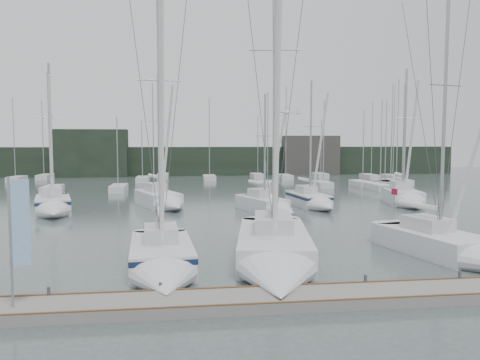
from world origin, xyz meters
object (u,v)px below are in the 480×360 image
Objects in this scene: sailboat_mid_a at (53,207)px; buoy_c at (148,228)px; sailboat_near_left at (163,263)px; sailboat_mid_e at (406,199)px; buoy_b at (284,217)px; sailboat_near_center at (275,258)px; sailboat_mid_c at (271,206)px; sailboat_mid_d at (314,201)px; sailboat_mid_b at (164,201)px; sailboat_near_right at (461,250)px; dock_banner at (17,230)px.

buoy_c is (8.07, -7.20, -0.66)m from sailboat_mid_a.
buoy_c is at bearing 93.01° from sailboat_near_left.
buoy_b is (-12.70, -5.01, -0.64)m from sailboat_mid_e.
sailboat_mid_a is (-14.62, 18.72, 0.05)m from sailboat_near_center.
sailboat_mid_d is (4.47, 2.50, 0.03)m from sailboat_mid_c.
sailboat_mid_b is (8.85, 2.68, -0.03)m from sailboat_mid_a.
sailboat_mid_d is at bearing 29.99° from buoy_c.
sailboat_near_right is 1.13× the size of sailboat_mid_a.
sailboat_mid_a is (-24.10, 18.25, 0.09)m from sailboat_near_right.
sailboat_mid_c is at bearing 60.58° from sailboat_near_left.
sailboat_mid_c reaches higher than buoy_c.
sailboat_near_center is 22.17m from sailboat_mid_b.
sailboat_mid_a is 0.97× the size of sailboat_mid_e.
sailboat_mid_d is (7.63, 19.71, -0.02)m from sailboat_near_center.
sailboat_mid_c is at bearing -19.66° from sailboat_mid_a.
sailboat_near_center reaches higher than sailboat_mid_b.
sailboat_near_right is at bearing -91.53° from sailboat_mid_d.
sailboat_near_left is 0.99× the size of sailboat_near_right.
sailboat_near_left reaches higher than sailboat_mid_c.
sailboat_near_right is at bearing -51.92° from sailboat_mid_a.
sailboat_near_left is 1.14× the size of sailboat_mid_b.
sailboat_mid_c is 13.61m from sailboat_mid_e.
sailboat_near_left is 1.20× the size of sailboat_mid_d.
sailboat_mid_d is at bearing -27.75° from sailboat_mid_b.
sailboat_near_center is at bearing -117.64° from sailboat_mid_e.
sailboat_near_left is at bearing -136.22° from sailboat_mid_c.
sailboat_mid_a is 3.00× the size of dock_banner.
dock_banner is (-19.23, -4.95, 2.43)m from sailboat_near_right.
sailboat_mid_e reaches higher than sailboat_mid_a.
sailboat_mid_a is at bearing 168.41° from buoy_b.
buoy_b is at bearing -95.20° from sailboat_mid_c.
buoy_b is (9.57, -6.46, -0.63)m from sailboat_mid_b.
buoy_c is (-14.18, -8.19, -0.59)m from sailboat_mid_d.
sailboat_near_right reaches higher than sailboat_mid_a.
sailboat_mid_c is at bearing -156.41° from sailboat_mid_e.
sailboat_near_left reaches higher than sailboat_mid_e.
sailboat_near_right is 3.40× the size of dock_banner.
sailboat_mid_c is 11.27m from buoy_c.
buoy_b is at bearing 98.30° from sailboat_near_right.
sailboat_mid_b is 26.29m from dock_banner.
sailboat_mid_e is 26.09× the size of buoy_b.
sailboat_mid_c is at bearing -45.70° from sailboat_mid_b.
sailboat_near_right reaches higher than sailboat_mid_b.
sailboat_mid_e is at bearing 57.03° from sailboat_near_right.
sailboat_near_left is 23.63m from sailboat_mid_d.
sailboat_mid_e is 22.01× the size of buoy_c.
sailboat_mid_b is 24.82× the size of buoy_b.
dock_banner is (-17.37, -24.19, 2.41)m from sailboat_mid_d.
sailboat_near_center is 9.50m from sailboat_near_right.
sailboat_mid_b is at bearing 85.49° from buoy_c.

